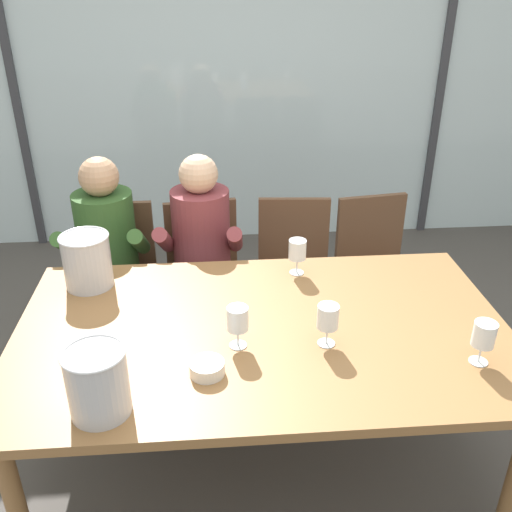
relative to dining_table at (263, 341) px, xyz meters
name	(u,v)px	position (x,y,z in m)	size (l,w,h in m)	color
ground	(248,336)	(0.00, 1.00, -0.68)	(14.00, 14.00, 0.00)	#4C4742
window_glass_panel	(233,79)	(0.00, 2.52, 0.62)	(7.22, 0.03, 2.60)	silver
window_mullion_left	(13,83)	(-1.63, 2.50, 0.62)	(0.06, 0.06, 2.60)	#38383D
window_mullion_right	(442,77)	(1.63, 2.50, 0.62)	(0.06, 0.06, 2.60)	#38383D
hillside_vineyard	(223,78)	(0.00, 5.73, 0.08)	(13.22, 2.40, 1.54)	#477A38
dining_table	(263,341)	(0.00, 0.00, 0.00)	(2.02, 1.20, 0.75)	olive
chair_near_curtain	(119,268)	(-0.75, 1.01, -0.17)	(0.45, 0.45, 0.88)	brown
chair_left_of_center	(204,266)	(-0.25, 1.00, -0.17)	(0.49, 0.49, 0.88)	brown
chair_center	(294,263)	(0.28, 1.00, -0.17)	(0.47, 0.47, 0.88)	brown
chair_right_of_center	(375,260)	(0.76, 1.00, -0.17)	(0.50, 0.50, 0.88)	brown
person_olive_shirt	(106,253)	(-0.78, 0.87, 0.00)	(0.46, 0.61, 1.20)	#2D5123
person_maroon_top	(201,250)	(-0.26, 0.87, 0.00)	(0.48, 0.62, 1.20)	brown
ice_bucket_primary	(97,381)	(-0.58, -0.44, 0.19)	(0.21, 0.21, 0.24)	#B7B7BC
ice_bucket_secondary	(87,260)	(-0.77, 0.41, 0.20)	(0.22, 0.22, 0.25)	#B7B7BC
tasting_bowl	(207,368)	(-0.23, -0.28, 0.09)	(0.13, 0.13, 0.05)	silver
wine_glass_by_left_taster	(484,335)	(0.78, -0.29, 0.19)	(0.08, 0.08, 0.17)	silver
wine_glass_near_bucket	(328,318)	(0.24, -0.13, 0.18)	(0.08, 0.08, 0.17)	silver
wine_glass_center_pour	(238,319)	(-0.11, -0.12, 0.19)	(0.08, 0.08, 0.17)	silver
wine_glass_by_right_taster	(297,250)	(0.20, 0.45, 0.19)	(0.08, 0.08, 0.17)	silver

